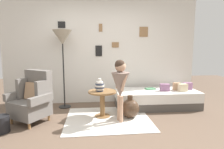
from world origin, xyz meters
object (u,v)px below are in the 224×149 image
at_px(demijohn_near, 130,108).
at_px(person_child, 120,82).
at_px(armchair, 33,99).
at_px(daybed, 156,99).
at_px(vase_striped, 100,86).
at_px(book_on_daybed, 150,89).
at_px(magazine_basket, 1,124).
at_px(side_table, 102,98).
at_px(floor_lamp, 62,40).

bearing_deg(demijohn_near, person_child, -141.04).
relative_size(armchair, daybed, 0.51).
relative_size(vase_striped, book_on_daybed, 1.15).
distance_m(daybed, person_child, 1.39).
bearing_deg(magazine_basket, vase_striped, 17.77).
bearing_deg(demijohn_near, side_table, 168.32).
xyz_separation_m(vase_striped, person_child, (0.37, -0.28, 0.12)).
xyz_separation_m(floor_lamp, demijohn_near, (1.40, -0.83, -1.38)).
height_order(daybed, demijohn_near, demijohn_near).
height_order(side_table, vase_striped, vase_striped).
height_order(armchair, magazine_basket, armchair).
xyz_separation_m(daybed, vase_striped, (-1.36, -0.51, 0.44)).
distance_m(vase_striped, demijohn_near, 0.75).
bearing_deg(daybed, magazine_basket, -160.91).
xyz_separation_m(side_table, book_on_daybed, (1.19, 0.63, 0.03)).
bearing_deg(vase_striped, floor_lamp, 137.36).
bearing_deg(person_child, armchair, 172.82).
height_order(daybed, side_table, side_table).
distance_m(armchair, vase_striped, 1.29).
height_order(side_table, magazine_basket, side_table).
bearing_deg(person_child, side_table, 136.78).
xyz_separation_m(vase_striped, book_on_daybed, (1.24, 0.64, -0.22)).
relative_size(daybed, magazine_basket, 6.83).
height_order(daybed, book_on_daybed, book_on_daybed).
bearing_deg(demijohn_near, magazine_basket, -169.10).
distance_m(side_table, book_on_daybed, 1.35).
height_order(floor_lamp, book_on_daybed, floor_lamp).
distance_m(vase_striped, magazine_basket, 1.82).
bearing_deg(armchair, demijohn_near, -0.68).
bearing_deg(demijohn_near, daybed, 38.87).
bearing_deg(vase_striped, daybed, 20.70).
distance_m(daybed, book_on_daybed, 0.28).
relative_size(floor_lamp, person_child, 1.51).
height_order(floor_lamp, magazine_basket, floor_lamp).
height_order(person_child, magazine_basket, person_child).
height_order(side_table, demijohn_near, side_table).
xyz_separation_m(vase_striped, magazine_basket, (-1.67, -0.54, -0.50)).
xyz_separation_m(armchair, side_table, (1.33, 0.09, -0.06)).
relative_size(armchair, person_child, 0.82).
bearing_deg(magazine_basket, person_child, 7.04).
distance_m(person_child, book_on_daybed, 1.32).
height_order(person_child, book_on_daybed, person_child).
xyz_separation_m(book_on_daybed, magazine_basket, (-2.91, -1.18, -0.28)).
distance_m(daybed, vase_striped, 1.52).
bearing_deg(daybed, person_child, -141.11).
bearing_deg(book_on_daybed, armchair, -164.03).
distance_m(side_table, demijohn_near, 0.59).
bearing_deg(book_on_daybed, demijohn_near, -130.82).
height_order(daybed, floor_lamp, floor_lamp).
xyz_separation_m(armchair, person_child, (1.65, -0.21, 0.32)).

